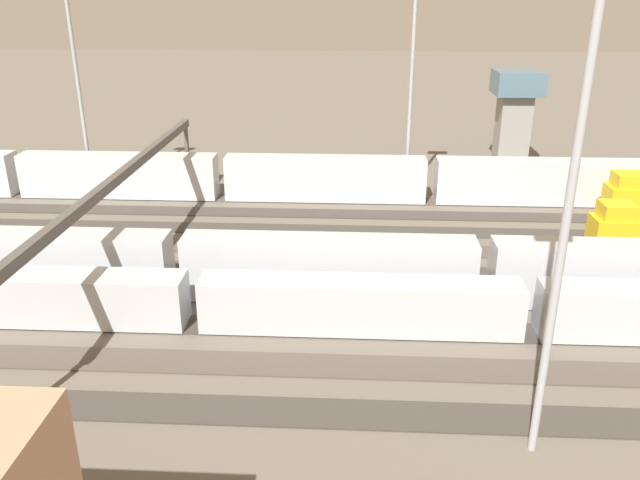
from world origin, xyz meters
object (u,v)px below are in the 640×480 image
control_tower (514,113)px  light_mast_1 (580,130)px  train_on_track_6 (340,304)px  signal_gantry (120,183)px  train_on_track_0 (325,178)px  train_on_track_5 (328,268)px  light_mast_2 (74,54)px  light_mast_0 (413,59)px

control_tower → light_mast_1: bearing=78.9°
train_on_track_6 → signal_gantry: size_ratio=2.55×
light_mast_1 → train_on_track_0: bearing=-72.7°
train_on_track_0 → light_mast_1: light_mast_1 is taller
train_on_track_5 → light_mast_2: bearing=-42.8°
train_on_track_0 → light_mast_2: 32.07m
train_on_track_0 → signal_gantry: (16.45, 20.00, 5.18)m
light_mast_0 → signal_gantry: 35.93m
train_on_track_0 → control_tower: size_ratio=9.17×
control_tower → train_on_track_6: bearing=64.0°
train_on_track_6 → train_on_track_5: 5.14m
train_on_track_0 → light_mast_1: bearing=107.3°
signal_gantry → control_tower: 53.73m
light_mast_1 → control_tower: (-11.20, -57.30, -9.79)m
light_mast_0 → light_mast_2: (38.60, 0.30, 0.37)m
train_on_track_5 → control_tower: bearing=-119.9°
train_on_track_0 → light_mast_2: light_mast_2 is taller
train_on_track_5 → light_mast_1: 25.69m
train_on_track_6 → train_on_track_5: size_ratio=0.96×
train_on_track_0 → train_on_track_5: bearing=93.2°
train_on_track_5 → signal_gantry: 19.25m
train_on_track_6 → control_tower: control_tower is taller
light_mast_2 → train_on_track_5: bearing=137.2°
light_mast_0 → light_mast_2: 38.60m
light_mast_2 → signal_gantry: 27.56m
train_on_track_5 → light_mast_1: size_ratio=4.37×
train_on_track_5 → light_mast_0: 32.34m
light_mast_0 → light_mast_2: bearing=0.4°
train_on_track_5 → light_mast_0: size_ratio=4.97×
light_mast_1 → light_mast_2: bearing=-47.2°
train_on_track_0 → light_mast_2: size_ratio=4.84×
train_on_track_6 → light_mast_1: size_ratio=4.19×
light_mast_2 → control_tower: light_mast_2 is taller
light_mast_1 → signal_gantry: bearing=-37.0°
train_on_track_6 → light_mast_1: 22.44m
light_mast_1 → control_tower: light_mast_1 is taller
train_on_track_5 → train_on_track_0: same height
light_mast_2 → control_tower: 55.27m
light_mast_1 → control_tower: 59.20m
train_on_track_0 → light_mast_0: light_mast_0 is taller
train_on_track_6 → light_mast_2: 47.76m
light_mast_1 → light_mast_0: bearing=-85.6°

